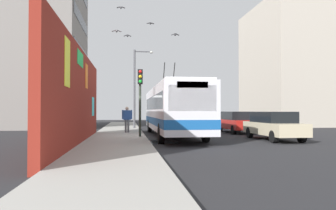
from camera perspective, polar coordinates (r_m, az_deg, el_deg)
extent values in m
plane|color=#232326|center=(19.23, -4.09, -5.91)|extent=(80.00, 80.00, 0.00)
cube|color=#9E9B93|center=(19.20, -8.89, -5.68)|extent=(48.00, 3.20, 0.15)
cube|color=maroon|center=(15.54, -15.70, 1.32)|extent=(14.46, 0.30, 4.52)
cube|color=yellow|center=(11.87, -17.57, 7.25)|extent=(0.99, 0.02, 1.72)
cube|color=#33D8E5|center=(20.38, -13.26, -0.26)|extent=(1.10, 0.02, 1.15)
cube|color=green|center=(15.05, -15.41, 7.98)|extent=(1.74, 0.02, 0.65)
cube|color=orange|center=(17.21, -14.36, 5.02)|extent=(0.92, 0.02, 1.27)
cube|color=gray|center=(34.63, -21.10, 10.16)|extent=(10.85, 6.95, 16.66)
cube|color=black|center=(33.42, -15.30, 3.72)|extent=(9.22, 0.04, 1.10)
cube|color=black|center=(33.84, -15.27, 9.12)|extent=(9.22, 0.04, 1.10)
cube|color=black|center=(34.55, -15.25, 14.35)|extent=(9.22, 0.04, 1.10)
cube|color=#B2A899|center=(39.27, 20.28, 6.58)|extent=(11.57, 6.99, 13.64)
cube|color=black|center=(40.78, 24.69, 2.92)|extent=(9.84, 0.04, 1.10)
cube|color=black|center=(41.12, 24.65, 7.37)|extent=(9.84, 0.04, 1.10)
cube|color=black|center=(41.71, 24.61, 11.72)|extent=(9.84, 0.04, 1.10)
cube|color=silver|center=(20.43, 0.79, -0.73)|extent=(12.69, 2.57, 2.59)
cube|color=silver|center=(20.48, 0.78, 3.06)|extent=(12.19, 2.36, 0.12)
cube|color=#1959A5|center=(20.44, 0.79, -2.82)|extent=(12.71, 2.59, 0.44)
cube|color=black|center=(14.21, 4.42, 1.27)|extent=(0.04, 2.18, 1.17)
cube|color=black|center=(20.44, 0.78, 0.36)|extent=(11.68, 2.60, 0.83)
cube|color=orange|center=(14.25, 4.40, 3.64)|extent=(0.06, 1.41, 0.28)
cylinder|color=black|center=(22.49, 0.98, 4.84)|extent=(1.43, 0.06, 2.00)
cylinder|color=black|center=(22.40, -0.80, 4.86)|extent=(1.43, 0.06, 2.00)
cylinder|color=black|center=(16.70, 6.75, -4.91)|extent=(1.00, 0.28, 1.00)
cylinder|color=black|center=(16.29, -1.24, -5.01)|extent=(1.00, 0.28, 1.00)
cylinder|color=black|center=(24.65, 2.12, -3.69)|extent=(1.00, 0.28, 1.00)
cylinder|color=black|center=(24.37, -3.29, -3.72)|extent=(1.00, 0.28, 1.00)
cube|color=#C6B793|center=(18.70, 18.35, -3.99)|extent=(4.78, 1.72, 0.66)
cube|color=black|center=(18.76, 18.22, -2.06)|extent=(2.87, 1.55, 0.60)
cylinder|color=black|center=(17.68, 22.82, -5.20)|extent=(0.64, 0.22, 0.64)
cylinder|color=black|center=(16.97, 18.37, -5.41)|extent=(0.64, 0.22, 0.64)
cylinder|color=black|center=(20.47, 18.36, -4.67)|extent=(0.64, 0.22, 0.64)
cylinder|color=black|center=(19.86, 14.39, -4.80)|extent=(0.64, 0.22, 0.64)
cube|color=#B21E19|center=(24.25, 12.17, -3.35)|extent=(4.81, 1.75, 0.66)
cube|color=black|center=(24.32, 12.08, -1.86)|extent=(2.89, 1.58, 0.60)
cylinder|color=black|center=(23.06, 15.32, -4.28)|extent=(0.64, 0.22, 0.64)
cylinder|color=black|center=(22.51, 11.66, -4.37)|extent=(0.64, 0.22, 0.64)
cylinder|color=black|center=(26.02, 12.61, -3.92)|extent=(0.64, 0.22, 0.64)
cylinder|color=black|center=(25.53, 9.33, -3.99)|extent=(0.64, 0.22, 0.64)
cube|color=navy|center=(30.30, 8.14, -2.91)|extent=(4.39, 1.89, 0.66)
cube|color=black|center=(30.37, 8.09, -1.72)|extent=(2.63, 1.70, 0.60)
cylinder|color=black|center=(29.17, 10.51, -3.63)|extent=(0.64, 0.22, 0.64)
cylinder|color=black|center=(28.69, 7.29, -3.68)|extent=(0.64, 0.22, 0.64)
cylinder|color=black|center=(31.93, 8.91, -3.41)|extent=(0.64, 0.22, 0.64)
cylinder|color=black|center=(31.50, 5.95, -3.45)|extent=(0.64, 0.22, 0.64)
cylinder|color=#595960|center=(22.06, -7.11, -3.76)|extent=(0.14, 0.14, 0.87)
cylinder|color=#595960|center=(22.06, -7.57, -3.76)|extent=(0.14, 0.14, 0.87)
cube|color=#264C99|center=(22.04, -7.34, -1.78)|extent=(0.22, 0.51, 0.65)
cylinder|color=#264C99|center=(22.04, -6.55, -1.70)|extent=(0.09, 0.09, 0.62)
cylinder|color=#264C99|center=(22.04, -8.13, -1.70)|extent=(0.09, 0.09, 0.62)
sphere|color=tan|center=(22.04, -7.33, -0.63)|extent=(0.24, 0.24, 0.24)
cylinder|color=#2D382D|center=(18.38, -5.03, 0.38)|extent=(0.14, 0.14, 3.87)
cube|color=black|center=(18.26, -5.00, 5.06)|extent=(0.20, 0.28, 0.84)
sphere|color=red|center=(18.18, -4.98, 5.97)|extent=(0.18, 0.18, 0.18)
sphere|color=yellow|center=(18.15, -4.98, 5.10)|extent=(0.18, 0.18, 0.18)
sphere|color=green|center=(18.12, -4.98, 4.22)|extent=(0.18, 0.18, 0.18)
cylinder|color=#4C4C51|center=(27.81, -6.03, 2.91)|extent=(0.18, 0.18, 6.81)
cylinder|color=#4C4C51|center=(28.26, -4.50, 9.50)|extent=(0.10, 1.47, 0.10)
ellipsoid|color=silver|center=(28.29, -3.00, 9.38)|extent=(0.44, 0.28, 0.20)
ellipsoid|color=slate|center=(22.46, -8.42, 16.84)|extent=(0.32, 0.14, 0.12)
cube|color=slate|center=(22.46, -8.05, 16.91)|extent=(0.20, 0.28, 0.09)
cube|color=slate|center=(22.47, -8.79, 16.91)|extent=(0.20, 0.28, 0.09)
ellipsoid|color=gray|center=(18.81, -9.19, 12.90)|extent=(0.32, 0.14, 0.12)
cube|color=gray|center=(18.82, -8.75, 12.99)|extent=(0.20, 0.27, 0.11)
cube|color=gray|center=(18.83, -9.62, 12.99)|extent=(0.20, 0.27, 0.11)
ellipsoid|color=#47474C|center=(24.28, -3.16, 14.34)|extent=(0.32, 0.14, 0.12)
cube|color=#47474C|center=(24.30, -2.82, 14.40)|extent=(0.20, 0.28, 0.09)
cube|color=#47474C|center=(24.28, -3.50, 14.42)|extent=(0.20, 0.28, 0.09)
ellipsoid|color=#47474C|center=(23.69, -7.26, 12.15)|extent=(0.32, 0.14, 0.12)
cube|color=#47474C|center=(23.70, -6.92, 12.22)|extent=(0.20, 0.26, 0.13)
cube|color=#47474C|center=(23.70, -7.61, 12.22)|extent=(0.20, 0.26, 0.13)
ellipsoid|color=#47474C|center=(21.63, 1.30, 12.44)|extent=(0.32, 0.14, 0.12)
cube|color=#47474C|center=(21.66, 1.67, 12.50)|extent=(0.20, 0.27, 0.13)
cube|color=#47474C|center=(21.61, 0.92, 12.53)|extent=(0.20, 0.27, 0.13)
cylinder|color=black|center=(16.62, -1.48, -6.66)|extent=(2.19, 2.19, 0.00)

